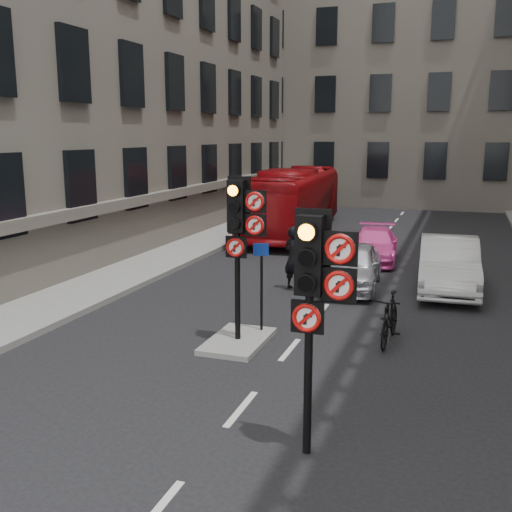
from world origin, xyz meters
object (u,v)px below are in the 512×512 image
Objects in this scene: motorcycle at (390,319)px; info_sign at (261,275)px; signal_far at (241,224)px; motorcyclist at (294,258)px; signal_near at (316,282)px; car_white at (449,264)px; car_silver at (352,266)px; bus_red at (294,201)px; car_pink at (374,245)px.

info_sign is (-2.86, -0.43, 0.88)m from motorcycle.
motorcyclist is at bearing 92.38° from signal_far.
signal_far is (-2.60, 4.00, 0.12)m from signal_near.
info_sign is (-3.95, -5.70, 0.66)m from car_white.
car_white is at bearing 81.49° from signal_near.
signal_near reaches higher than car_silver.
car_white is 6.96m from info_sign.
bus_red is 15.16m from motorcycle.
bus_red is (-5.61, 19.02, -1.08)m from signal_near.
car_pink is 9.38m from info_sign.
motorcyclist is at bearing -77.63° from bus_red.
info_sign is at bearing -127.68° from car_white.
motorcycle is at bearing -84.34° from car_pink.
motorcycle is at bearing -11.43° from info_sign.
motorcyclist is 0.94× the size of info_sign.
signal_far is at bearing -126.09° from info_sign.
info_sign reaches higher than car_pink.
motorcycle is at bearing 84.75° from signal_near.
car_silver is at bearing -131.02° from motorcyclist.
signal_near is 1.87× the size of motorcyclist.
signal_far reaches higher than car_pink.
motorcycle is 5.07m from motorcyclist.
car_silver reaches higher than car_pink.
info_sign is (0.21, 0.74, -1.26)m from signal_far.
motorcycle is at bearing 20.81° from signal_far.
motorcycle is (1.66, -4.61, -0.12)m from car_silver.
info_sign is (-1.20, -5.04, 0.76)m from car_silver.
car_silver is at bearing -95.37° from car_pink.
car_silver is at bearing 96.93° from signal_near.
car_silver is at bearing -169.46° from car_white.
signal_far is at bearing -107.72° from car_silver.
car_silver is at bearing 76.28° from signal_far.
car_white is (4.16, 6.44, -1.92)m from signal_far.
info_sign is at bearing -107.36° from car_silver.
motorcyclist is at bearing -164.83° from car_white.
motorcyclist is at bearing 107.31° from signal_near.
car_silver is at bearing -67.70° from bus_red.
signal_far is at bearing -81.92° from bus_red.
signal_near is 9.57m from motorcyclist.
car_silver is 0.37× the size of bus_red.
signal_near is at bearing -83.24° from info_sign.
signal_far is 1.75× the size of info_sign.
car_silver is 2.08× the size of motorcyclist.
signal_far is 0.33× the size of bus_red.
car_silver is (1.41, 5.78, -2.02)m from signal_far.
car_pink is at bearing 81.69° from signal_far.
info_sign is at bearing -168.23° from motorcycle.
car_pink is at bearing -84.97° from motorcyclist.
signal_far reaches higher than bus_red.
signal_far is at bearing -125.84° from car_white.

